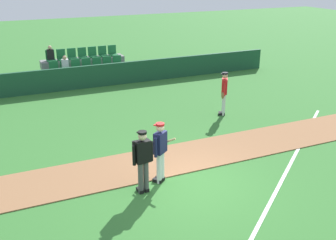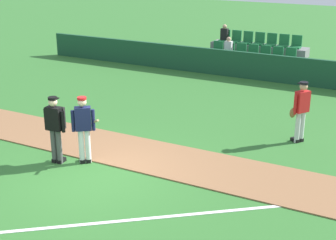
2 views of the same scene
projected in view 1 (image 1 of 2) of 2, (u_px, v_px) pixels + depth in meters
ground_plane at (188, 184)px, 11.22m from camera, size 80.00×80.00×0.00m
infield_dirt_path at (165, 161)px, 12.56m from camera, size 28.00×2.00×0.03m
foul_line_chalk at (287, 171)px, 11.93m from camera, size 9.47×7.52×0.01m
dugout_fence at (92, 76)px, 20.01m from camera, size 20.00×0.16×1.11m
stadium_bleachers at (85, 71)px, 21.27m from camera, size 4.45×2.10×1.90m
batter_navy_jersey at (160, 150)px, 11.03m from camera, size 0.72×0.70×1.76m
umpire_home_plate at (143, 158)px, 10.50m from camera, size 0.59×0.33×1.76m
runner_red_jersey at (224, 92)px, 16.12m from camera, size 0.49×0.57×1.76m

